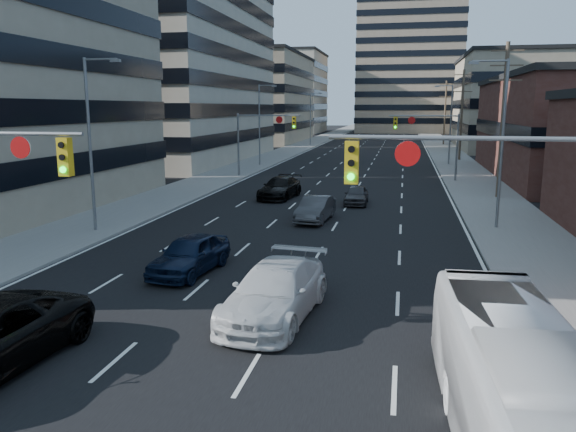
% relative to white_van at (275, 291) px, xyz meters
% --- Properties ---
extents(road_surface, '(18.00, 300.00, 0.02)m').
position_rel_white_van_xyz_m(road_surface, '(-1.60, 120.02, -0.84)').
color(road_surface, black).
rests_on(road_surface, ground).
extents(sidewalk_left, '(5.00, 300.00, 0.15)m').
position_rel_white_van_xyz_m(sidewalk_left, '(-13.10, 120.02, -0.77)').
color(sidewalk_left, slate).
rests_on(sidewalk_left, ground).
extents(sidewalk_right, '(5.00, 300.00, 0.15)m').
position_rel_white_van_xyz_m(sidewalk_right, '(9.90, 120.02, -0.77)').
color(sidewalk_right, slate).
rests_on(sidewalk_right, ground).
extents(office_left_mid, '(26.00, 34.00, 28.00)m').
position_rel_white_van_xyz_m(office_left_mid, '(-28.60, 50.02, 13.15)').
color(office_left_mid, '#ADA089').
rests_on(office_left_mid, ground).
extents(office_left_far, '(20.00, 30.00, 16.00)m').
position_rel_white_van_xyz_m(office_left_far, '(-25.60, 90.02, 7.15)').
color(office_left_far, gray).
rests_on(office_left_far, ground).
extents(office_right_far, '(22.00, 28.00, 14.00)m').
position_rel_white_van_xyz_m(office_right_far, '(23.40, 78.02, 6.15)').
color(office_right_far, gray).
rests_on(office_right_far, ground).
extents(apartment_tower, '(26.00, 26.00, 58.00)m').
position_rel_white_van_xyz_m(apartment_tower, '(4.40, 140.02, 28.15)').
color(apartment_tower, gray).
rests_on(apartment_tower, ground).
extents(bg_block_left, '(24.00, 24.00, 20.00)m').
position_rel_white_van_xyz_m(bg_block_left, '(-29.60, 130.02, 9.15)').
color(bg_block_left, '#ADA089').
rests_on(bg_block_left, ground).
extents(bg_block_right, '(22.00, 22.00, 12.00)m').
position_rel_white_van_xyz_m(bg_block_right, '(30.40, 120.02, 5.15)').
color(bg_block_right, gray).
rests_on(bg_block_right, ground).
extents(signal_near_right, '(6.59, 0.33, 6.00)m').
position_rel_white_van_xyz_m(signal_near_right, '(5.85, -1.98, 3.48)').
color(signal_near_right, slate).
rests_on(signal_near_right, ground).
extents(signal_far_left, '(6.09, 0.33, 6.00)m').
position_rel_white_van_xyz_m(signal_far_left, '(-9.28, 35.02, 3.46)').
color(signal_far_left, slate).
rests_on(signal_far_left, ground).
extents(signal_far_right, '(6.09, 0.33, 6.00)m').
position_rel_white_van_xyz_m(signal_far_right, '(6.08, 35.02, 3.46)').
color(signal_far_right, slate).
rests_on(signal_far_right, ground).
extents(utility_pole_block, '(2.20, 0.28, 11.00)m').
position_rel_white_van_xyz_m(utility_pole_block, '(10.60, 26.02, 4.93)').
color(utility_pole_block, '#4C3D2D').
rests_on(utility_pole_block, ground).
extents(utility_pole_midblock, '(2.20, 0.28, 11.00)m').
position_rel_white_van_xyz_m(utility_pole_midblock, '(10.60, 56.02, 4.93)').
color(utility_pole_midblock, '#4C3D2D').
rests_on(utility_pole_midblock, ground).
extents(utility_pole_distant, '(2.20, 0.28, 11.00)m').
position_rel_white_van_xyz_m(utility_pole_distant, '(10.60, 86.02, 4.93)').
color(utility_pole_distant, '#4C3D2D').
rests_on(utility_pole_distant, ground).
extents(streetlight_left_near, '(2.03, 0.22, 9.00)m').
position_rel_white_van_xyz_m(streetlight_left_near, '(-11.94, 10.02, 4.21)').
color(streetlight_left_near, slate).
rests_on(streetlight_left_near, ground).
extents(streetlight_left_mid, '(2.03, 0.22, 9.00)m').
position_rel_white_van_xyz_m(streetlight_left_mid, '(-11.94, 45.02, 4.21)').
color(streetlight_left_mid, slate).
rests_on(streetlight_left_mid, ground).
extents(streetlight_left_far, '(2.03, 0.22, 9.00)m').
position_rel_white_van_xyz_m(streetlight_left_far, '(-11.94, 80.02, 4.21)').
color(streetlight_left_far, slate).
rests_on(streetlight_left_far, ground).
extents(streetlight_right_near, '(2.03, 0.22, 9.00)m').
position_rel_white_van_xyz_m(streetlight_right_near, '(8.74, 15.02, 4.21)').
color(streetlight_right_near, slate).
rests_on(streetlight_right_near, ground).
extents(streetlight_right_far, '(2.03, 0.22, 9.00)m').
position_rel_white_van_xyz_m(streetlight_right_far, '(8.74, 50.02, 4.21)').
color(streetlight_right_far, slate).
rests_on(streetlight_right_far, ground).
extents(white_van, '(2.93, 6.03, 1.69)m').
position_rel_white_van_xyz_m(white_van, '(0.00, 0.00, 0.00)').
color(white_van, silver).
rests_on(white_van, ground).
extents(transit_bus, '(2.78, 9.75, 2.69)m').
position_rel_white_van_xyz_m(transit_bus, '(6.11, -6.63, 0.50)').
color(transit_bus, silver).
rests_on(transit_bus, ground).
extents(sedan_blue, '(2.38, 4.76, 1.56)m').
position_rel_white_van_xyz_m(sedan_blue, '(-4.41, 3.99, -0.07)').
color(sedan_blue, black).
rests_on(sedan_blue, ground).
extents(sedan_grey_center, '(1.91, 4.47, 1.43)m').
position_rel_white_van_xyz_m(sedan_grey_center, '(-1.10, 15.34, -0.13)').
color(sedan_grey_center, '#393A3C').
rests_on(sedan_grey_center, ground).
extents(sedan_black_far, '(2.71, 5.48, 1.53)m').
position_rel_white_van_xyz_m(sedan_black_far, '(-4.94, 23.13, -0.08)').
color(sedan_black_far, black).
rests_on(sedan_black_far, ground).
extents(sedan_grey_right, '(1.57, 3.83, 1.30)m').
position_rel_white_van_xyz_m(sedan_grey_right, '(0.75, 21.66, -0.20)').
color(sedan_grey_right, '#373639').
rests_on(sedan_grey_right, ground).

